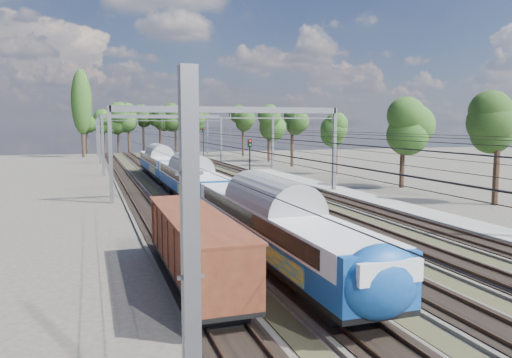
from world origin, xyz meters
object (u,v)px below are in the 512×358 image
object	(u,v)px
freight_boxcar	(195,244)
signal_near	(250,163)
worker	(184,156)
signal_far	(203,140)
emu_train	(191,175)

from	to	relation	value
freight_boxcar	signal_near	bearing A→B (deg)	66.14
signal_near	freight_boxcar	bearing A→B (deg)	-107.09
worker	signal_far	bearing A→B (deg)	-97.71
emu_train	signal_near	world-z (taller)	signal_near
freight_boxcar	signal_far	size ratio (longest dim) A/B	1.90
freight_boxcar	worker	xyz separation A→B (m)	(13.81, 78.50, -1.15)
worker	signal_near	distance (m)	57.07
worker	signal_far	world-z (taller)	signal_far
emu_train	signal_near	size ratio (longest dim) A/B	10.92
emu_train	worker	distance (m)	55.89
emu_train	worker	bearing A→B (deg)	80.41
worker	signal_near	bearing A→B (deg)	177.57
freight_boxcar	emu_train	bearing A→B (deg)	79.12
signal_near	signal_far	size ratio (longest dim) A/B	0.91
signal_far	signal_near	bearing A→B (deg)	-112.34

